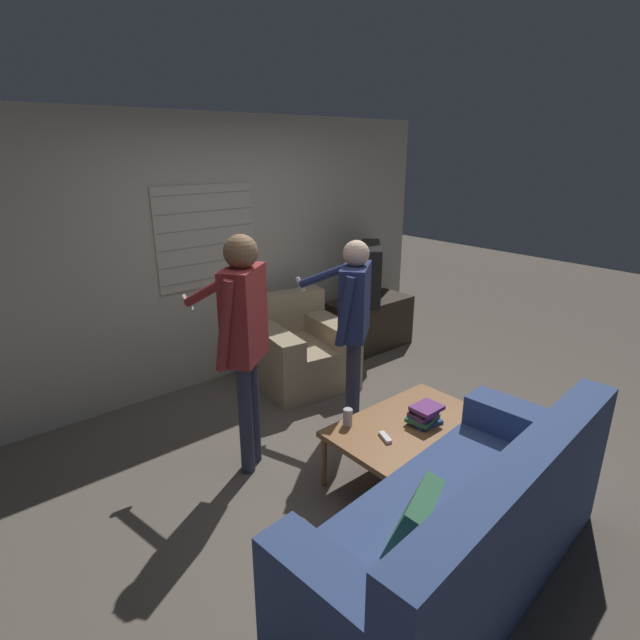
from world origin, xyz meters
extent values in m
plane|color=#665B51|center=(0.00, 0.00, 0.00)|extent=(16.00, 16.00, 0.00)
cube|color=#BCB7A8|center=(0.00, 2.03, 1.27)|extent=(5.20, 0.06, 2.55)
cube|color=beige|center=(-0.20, 1.99, 1.46)|extent=(1.00, 0.02, 0.95)
cube|color=gray|center=(-0.20, 1.98, 1.06)|extent=(0.98, 0.00, 0.01)
cube|color=gray|center=(-0.20, 1.98, 1.22)|extent=(0.98, 0.00, 0.01)
cube|color=gray|center=(-0.20, 1.98, 1.38)|extent=(0.98, 0.00, 0.01)
cube|color=gray|center=(-0.20, 1.98, 1.53)|extent=(0.98, 0.00, 0.01)
cube|color=gray|center=(-0.20, 1.98, 1.69)|extent=(0.98, 0.00, 0.01)
cube|color=gray|center=(-0.20, 1.98, 1.85)|extent=(0.98, 0.00, 0.01)
cube|color=#384C7F|center=(-0.45, -1.05, 0.22)|extent=(2.12, 1.01, 0.45)
cube|color=#384C7F|center=(-0.42, -1.37, 0.69)|extent=(2.06, 0.38, 0.47)
cube|color=#384C7F|center=(-1.35, -1.13, 0.55)|extent=(0.31, 0.85, 0.20)
cube|color=#384C7F|center=(0.45, -0.97, 0.55)|extent=(0.31, 0.85, 0.20)
cube|color=#38704C|center=(-0.81, -1.04, 0.55)|extent=(0.42, 0.34, 0.37)
cube|color=tan|center=(0.42, 1.37, 0.21)|extent=(1.00, 1.05, 0.43)
cube|color=tan|center=(0.48, 1.73, 0.63)|extent=(0.88, 0.34, 0.42)
cube|color=tan|center=(0.73, 1.32, 0.52)|extent=(0.39, 0.94, 0.19)
cube|color=tan|center=(0.11, 1.42, 0.52)|extent=(0.39, 0.94, 0.19)
cube|color=brown|center=(0.05, -0.30, 0.40)|extent=(1.13, 0.67, 0.04)
cylinder|color=brown|center=(-0.47, -0.01, 0.19)|extent=(0.04, 0.04, 0.38)
cylinder|color=brown|center=(0.58, -0.01, 0.19)|extent=(0.04, 0.04, 0.38)
cylinder|color=brown|center=(-0.47, -0.60, 0.19)|extent=(0.04, 0.04, 0.38)
cylinder|color=brown|center=(0.58, -0.60, 0.19)|extent=(0.04, 0.04, 0.38)
cube|color=#33281E|center=(1.59, 1.58, 0.29)|extent=(1.00, 0.50, 0.59)
cube|color=black|center=(1.59, 1.58, 0.90)|extent=(0.69, 0.71, 0.63)
cube|color=#3D4738|center=(1.52, 1.65, 0.90)|extent=(0.47, 0.49, 0.52)
cylinder|color=#33384C|center=(-0.79, 0.47, 0.43)|extent=(0.10, 0.10, 0.86)
cylinder|color=#33384C|center=(-0.68, 0.55, 0.43)|extent=(0.10, 0.10, 0.86)
cube|color=maroon|center=(-0.74, 0.51, 1.19)|extent=(0.43, 0.39, 0.65)
sphere|color=#846042|center=(-0.74, 0.51, 1.61)|extent=(0.23, 0.23, 0.23)
cylinder|color=maroon|center=(-0.94, 0.42, 1.18)|extent=(0.15, 0.17, 0.62)
cylinder|color=maroon|center=(-0.72, 0.85, 1.33)|extent=(0.39, 0.50, 0.37)
cube|color=white|center=(-0.88, 1.06, 1.17)|extent=(0.08, 0.09, 0.12)
cylinder|color=#33384C|center=(0.23, 0.45, 0.39)|extent=(0.10, 0.10, 0.78)
cylinder|color=#33384C|center=(0.36, 0.55, 0.39)|extent=(0.10, 0.10, 0.78)
cube|color=navy|center=(0.29, 0.50, 1.08)|extent=(0.48, 0.43, 0.59)
sphere|color=beige|center=(0.29, 0.50, 1.47)|extent=(0.21, 0.21, 0.21)
cylinder|color=navy|center=(0.07, 0.38, 1.07)|extent=(0.15, 0.16, 0.56)
cylinder|color=navy|center=(0.33, 0.85, 1.23)|extent=(0.39, 0.47, 0.28)
cube|color=white|center=(0.17, 1.06, 1.12)|extent=(0.08, 0.08, 0.13)
cube|color=#284C89|center=(0.14, -0.39, 0.43)|extent=(0.22, 0.16, 0.03)
cube|color=#33754C|center=(0.13, -0.37, 0.46)|extent=(0.24, 0.21, 0.03)
cube|color=#75387F|center=(0.13, -0.37, 0.49)|extent=(0.17, 0.16, 0.03)
cube|color=black|center=(0.13, -0.37, 0.52)|extent=(0.18, 0.16, 0.03)
cube|color=#75387F|center=(0.15, -0.39, 0.54)|extent=(0.20, 0.17, 0.03)
cylinder|color=silver|center=(-0.29, -0.05, 0.48)|extent=(0.07, 0.07, 0.12)
cylinder|color=silver|center=(-0.29, -0.05, 0.55)|extent=(0.06, 0.06, 0.00)
cube|color=white|center=(-0.22, -0.34, 0.43)|extent=(0.09, 0.14, 0.02)
camera|label=1|loc=(-2.40, -2.24, 2.26)|focal=28.00mm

